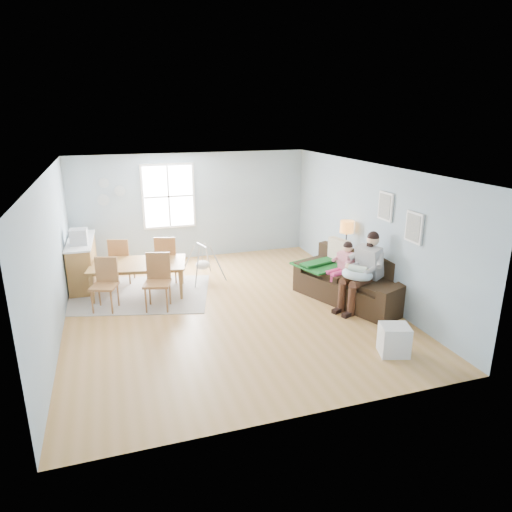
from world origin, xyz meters
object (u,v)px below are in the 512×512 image
object	(u,v)px
sofa	(353,285)
floor_lamp	(347,232)
storage_cube	(394,340)
chair_ne	(167,256)
chair_se	(158,277)
father	(363,268)
toddler	(343,261)
chair_nw	(121,257)
chair_sw	(105,280)
baby_swing	(203,264)
monitor	(79,237)
dining_table	(139,279)
counter	(83,262)

from	to	relation	value
sofa	floor_lamp	bearing A→B (deg)	72.28
sofa	storage_cube	bearing A→B (deg)	-102.55
chair_ne	storage_cube	bearing A→B (deg)	-55.55
storage_cube	chair_ne	size ratio (longest dim) A/B	0.50
sofa	chair_se	bearing A→B (deg)	167.14
father	toddler	xyz separation A→B (m)	(-0.15, 0.53, -0.00)
sofa	chair_nw	size ratio (longest dim) A/B	2.41
sofa	chair_se	distance (m)	3.88
chair_sw	chair_nw	xyz separation A→B (m)	(0.34, 1.34, 0.02)
baby_swing	sofa	bearing A→B (deg)	-38.52
toddler	chair_se	distance (m)	3.68
chair_nw	monitor	world-z (taller)	monitor
father	monitor	world-z (taller)	father
monitor	sofa	bearing A→B (deg)	-24.19
chair_se	baby_swing	bearing A→B (deg)	47.88
dining_table	baby_swing	bearing A→B (deg)	27.75
chair_se	floor_lamp	bearing A→B (deg)	0.22
floor_lamp	chair_ne	size ratio (longest dim) A/B	1.33
sofa	baby_swing	xyz separation A→B (m)	(-2.64, 2.11, 0.04)
chair_ne	counter	bearing A→B (deg)	164.36
toddler	counter	xyz separation A→B (m)	(-5.05, 2.51, -0.29)
toddler	chair_se	size ratio (longest dim) A/B	0.89
floor_lamp	counter	world-z (taller)	floor_lamp
chair_nw	counter	bearing A→B (deg)	163.54
father	storage_cube	distance (m)	1.91
chair_sw	baby_swing	xyz separation A→B (m)	(2.09, 1.00, -0.21)
father	toddler	bearing A→B (deg)	105.77
floor_lamp	baby_swing	distance (m)	3.28
storage_cube	counter	size ratio (longest dim) A/B	0.29
chair_nw	father	bearing A→B (deg)	-32.53
sofa	counter	world-z (taller)	counter
chair_ne	sofa	bearing A→B (deg)	-32.46
floor_lamp	storage_cube	distance (m)	3.24
sofa	counter	xyz separation A→B (m)	(-5.21, 2.68, 0.18)
father	floor_lamp	xyz separation A→B (m)	(0.29, 1.24, 0.39)
chair_se	counter	xyz separation A→B (m)	(-1.44, 1.82, -0.12)
floor_lamp	chair_se	bearing A→B (deg)	-179.78
storage_cube	dining_table	size ratio (longest dim) A/B	0.28
dining_table	counter	xyz separation A→B (m)	(-1.13, 1.03, 0.17)
toddler	chair_ne	bearing A→B (deg)	148.38
toddler	chair_nw	size ratio (longest dim) A/B	0.92
floor_lamp	dining_table	size ratio (longest dim) A/B	0.74
dining_table	counter	bearing A→B (deg)	147.67
chair_sw	sofa	bearing A→B (deg)	-13.15
chair_ne	chair_nw	bearing A→B (deg)	165.05
storage_cube	chair_sw	bearing A→B (deg)	142.82
chair_sw	chair_se	size ratio (longest dim) A/B	0.94
monitor	baby_swing	distance (m)	2.70
toddler	chair_se	bearing A→B (deg)	169.14
chair_sw	chair_nw	bearing A→B (deg)	75.91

